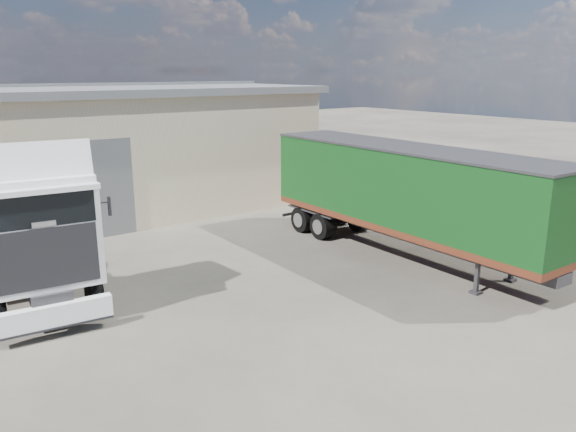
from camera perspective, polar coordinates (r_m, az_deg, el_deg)
ground at (r=13.91m, az=0.58°, el=-10.84°), size 120.00×120.00×0.00m
brick_boundary_wall at (r=25.36m, az=13.26°, el=3.45°), size 0.35×26.00×2.50m
tractor_unit at (r=15.62m, az=-24.28°, el=-1.97°), size 3.14×6.88×4.44m
box_trailer at (r=18.57m, az=11.71°, el=2.61°), size 2.47×10.97×3.64m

